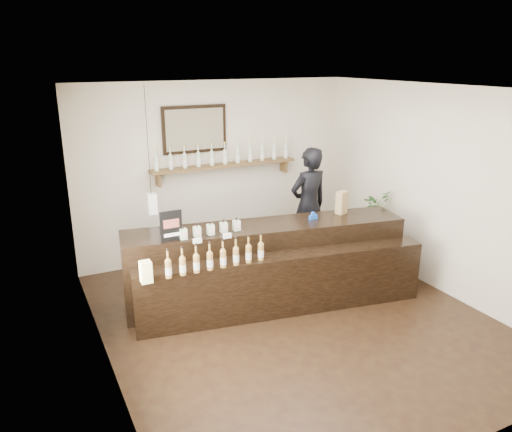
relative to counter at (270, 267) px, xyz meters
The scene contains 10 objects.
ground 0.75m from the counter, 85.61° to the right, with size 5.00×5.00×0.00m, color black.
room_shell 1.34m from the counter, 85.61° to the right, with size 5.00×5.00×5.00m.
back_wall_decor 2.21m from the counter, 93.49° to the left, with size 2.66×0.96×1.69m.
counter is the anchor object (origin of this frame).
promo_sign 1.48m from the counter, behind, with size 0.27×0.03×0.37m.
paper_bag 1.37m from the counter, ahead, with size 0.17×0.15×0.32m.
tape_dispenser 0.90m from the counter, ahead, with size 0.13×0.06×0.11m.
side_cabinet 2.09m from the counter, 11.06° to the left, with size 0.52×0.61×0.74m.
potted_plant 2.14m from the counter, 11.06° to the left, with size 0.40×0.35×0.45m, color #346528.
shopkeeper 1.65m from the counter, 39.48° to the left, with size 0.75×0.50×2.07m, color black.
Camera 1 is at (-2.91, -4.77, 3.14)m, focal length 35.00 mm.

